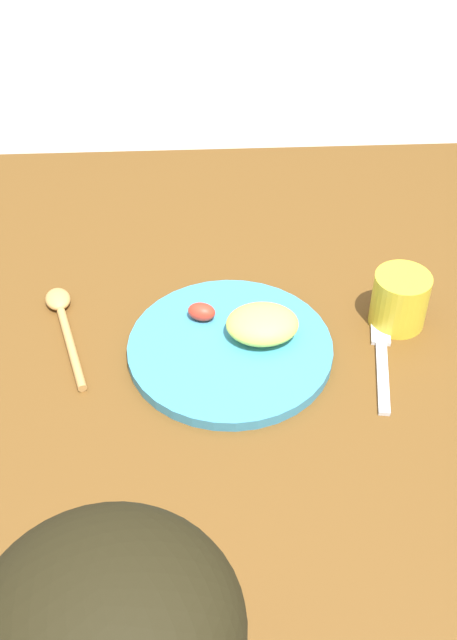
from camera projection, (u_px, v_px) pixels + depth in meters
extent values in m
plane|color=#BAA892|center=(201.00, 588.00, 1.51)|extent=(8.00, 8.00, 0.00)
cube|color=brown|center=(189.00, 335.00, 1.06)|extent=(1.32, 0.94, 0.04)
cylinder|color=teal|center=(230.00, 349.00, 1.00)|extent=(0.27, 0.27, 0.02)
ellipsoid|color=#E4E653|center=(262.00, 324.00, 1.00)|extent=(0.09, 0.08, 0.04)
ellipsoid|color=red|center=(202.00, 312.00, 1.03)|extent=(0.04, 0.04, 0.02)
cube|color=silver|center=(383.00, 377.00, 0.97)|extent=(0.03, 0.12, 0.01)
cube|color=silver|center=(380.00, 333.00, 1.03)|extent=(0.03, 0.04, 0.01)
cylinder|color=silver|center=(386.00, 314.00, 1.06)|extent=(0.01, 0.04, 0.00)
cylinder|color=silver|center=(380.00, 314.00, 1.06)|extent=(0.01, 0.04, 0.00)
cylinder|color=silver|center=(373.00, 313.00, 1.06)|extent=(0.01, 0.04, 0.00)
cylinder|color=tan|center=(71.00, 348.00, 1.01)|extent=(0.05, 0.15, 0.01)
ellipsoid|color=tan|center=(58.00, 299.00, 1.07)|extent=(0.05, 0.05, 0.02)
cylinder|color=gold|center=(400.00, 300.00, 1.03)|extent=(0.07, 0.07, 0.08)
ellipsoid|color=black|center=(107.00, 628.00, 0.46)|extent=(0.17, 0.17, 0.09)
cylinder|color=#D8A884|center=(143.00, 631.00, 0.70)|extent=(0.05, 0.23, 0.05)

